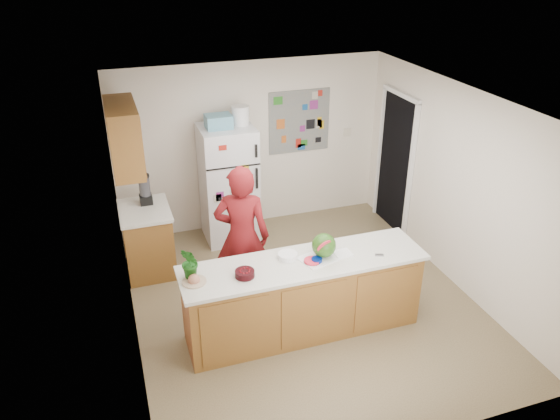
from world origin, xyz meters
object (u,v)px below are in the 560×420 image
object	(u,v)px
refrigerator	(229,184)
person	(242,237)
watermelon	(324,245)
cherry_bowl	(245,274)

from	to	relation	value
refrigerator	person	size ratio (longest dim) A/B	0.95
refrigerator	watermelon	distance (m)	2.42
cherry_bowl	watermelon	bearing A→B (deg)	6.19
watermelon	cherry_bowl	bearing A→B (deg)	-173.81
refrigerator	watermelon	world-z (taller)	refrigerator
person	cherry_bowl	world-z (taller)	person
watermelon	cherry_bowl	distance (m)	0.92
refrigerator	cherry_bowl	bearing A→B (deg)	-99.85
refrigerator	watermelon	bearing A→B (deg)	-78.47
refrigerator	person	world-z (taller)	person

